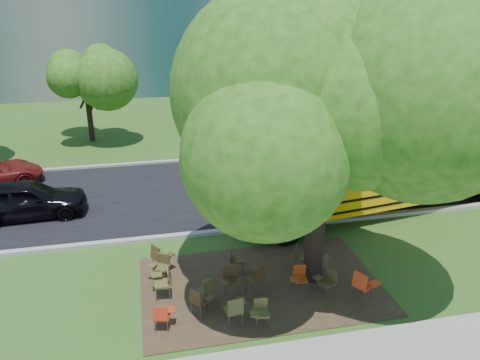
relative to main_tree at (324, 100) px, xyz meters
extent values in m
plane|color=#375219|center=(-2.63, 0.45, -5.48)|extent=(160.00, 160.00, 0.00)
cube|color=#382819|center=(-1.63, -0.05, -5.46)|extent=(7.00, 4.50, 0.03)
cube|color=black|center=(-2.63, 7.45, -5.46)|extent=(80.00, 8.00, 0.04)
cube|color=gray|center=(-2.63, 3.45, -5.41)|extent=(80.00, 0.25, 0.14)
cube|color=gray|center=(-2.63, 11.55, -5.41)|extent=(80.00, 0.25, 0.14)
cylinder|color=black|center=(-7.63, 16.45, -3.73)|extent=(0.32, 0.32, 3.50)
sphere|color=#254F12|center=(-7.63, 16.45, -1.26)|extent=(4.80, 4.80, 4.80)
cylinder|color=black|center=(5.37, 14.45, -3.38)|extent=(0.38, 0.38, 4.20)
sphere|color=#254F12|center=(5.37, 14.45, -0.44)|extent=(5.60, 5.60, 5.60)
cylinder|color=black|center=(13.37, 13.45, -3.68)|extent=(0.34, 0.34, 3.60)
sphere|color=#254F12|center=(13.37, 13.45, -1.13)|extent=(5.00, 5.00, 5.00)
cylinder|color=black|center=(0.00, 0.00, -3.27)|extent=(0.56, 0.56, 4.41)
sphere|color=#254F12|center=(0.00, 0.00, 0.01)|extent=(7.20, 7.20, 7.20)
cube|color=#FFB108|center=(5.85, 4.45, -3.53)|extent=(12.33, 4.51, 2.69)
cube|color=black|center=(6.18, 4.50, -3.23)|extent=(11.69, 4.45, 0.66)
cube|color=#FFB108|center=(-0.79, 3.45, -4.38)|extent=(1.77, 2.60, 1.04)
cube|color=black|center=(5.85, 4.45, -4.21)|extent=(12.36, 4.54, 0.09)
cube|color=black|center=(5.85, 4.45, -4.62)|extent=(12.36, 4.54, 0.09)
cylinder|color=black|center=(-0.12, 2.16, -4.93)|extent=(1.13, 0.49, 1.10)
cylinder|color=black|center=(-0.53, 4.87, -4.93)|extent=(1.13, 0.49, 1.10)
cylinder|color=black|center=(8.79, 6.28, -4.93)|extent=(1.13, 0.49, 1.10)
cylinder|color=black|center=(10.31, 6.51, -4.93)|extent=(1.13, 0.49, 1.10)
cube|color=#AE2812|center=(-4.59, -1.41, -5.06)|extent=(0.47, 0.45, 0.05)
cube|color=#AE2812|center=(-4.63, -1.57, -4.85)|extent=(0.38, 0.17, 0.37)
cube|color=#AE2812|center=(-4.35, -1.33, -4.94)|extent=(0.26, 0.30, 0.03)
cylinder|color=slate|center=(-4.71, -1.22, -5.27)|extent=(0.02, 0.02, 0.42)
cylinder|color=slate|center=(-4.48, -1.60, -5.27)|extent=(0.02, 0.02, 0.42)
cube|color=#422F17|center=(-3.57, -0.98, -5.04)|extent=(0.56, 0.56, 0.05)
cube|color=#422F17|center=(-3.70, -1.09, -4.83)|extent=(0.32, 0.35, 0.39)
cube|color=#422F17|center=(-3.31, -1.06, -4.92)|extent=(0.34, 0.34, 0.03)
cylinder|color=slate|center=(-3.55, -0.74, -5.26)|extent=(0.02, 0.02, 0.43)
cylinder|color=slate|center=(-3.58, -1.21, -5.26)|extent=(0.02, 0.02, 0.43)
cube|color=#473F1E|center=(-3.37, -0.53, -5.05)|extent=(0.55, 0.55, 0.05)
cube|color=#473F1E|center=(-3.27, -0.67, -4.83)|extent=(0.36, 0.30, 0.38)
cube|color=#473F1E|center=(-3.26, -0.29, -4.93)|extent=(0.33, 0.34, 0.03)
cylinder|color=slate|center=(-3.59, -0.50, -5.26)|extent=(0.02, 0.02, 0.43)
cylinder|color=slate|center=(-3.14, -0.57, -5.26)|extent=(0.02, 0.02, 0.43)
cube|color=#442F18|center=(-2.57, -0.39, -4.99)|extent=(0.46, 0.44, 0.05)
cube|color=#442F18|center=(-2.57, -0.19, -4.75)|extent=(0.44, 0.11, 0.44)
cube|color=#442F18|center=(-2.82, -0.55, -4.86)|extent=(0.24, 0.31, 0.03)
cylinder|color=slate|center=(-2.38, -0.57, -5.23)|extent=(0.03, 0.03, 0.49)
cylinder|color=slate|center=(-2.75, -0.21, -5.23)|extent=(0.03, 0.03, 0.49)
cube|color=#48441F|center=(-2.77, -1.60, -5.01)|extent=(0.48, 0.46, 0.05)
cube|color=#48441F|center=(-2.75, -1.79, -4.78)|extent=(0.42, 0.14, 0.42)
cube|color=#48441F|center=(-2.54, -1.43, -4.88)|extent=(0.26, 0.31, 0.03)
cylinder|color=slate|center=(-2.96, -1.44, -5.24)|extent=(0.02, 0.02, 0.47)
cylinder|color=slate|center=(-2.58, -1.76, -5.24)|extent=(0.02, 0.02, 0.47)
cube|color=brown|center=(-2.08, -1.82, -5.07)|extent=(0.41, 0.39, 0.05)
cube|color=brown|center=(-2.06, -1.66, -4.87)|extent=(0.37, 0.12, 0.36)
cube|color=brown|center=(-2.30, -1.93, -4.96)|extent=(0.22, 0.27, 0.03)
cylinder|color=slate|center=(-1.94, -1.99, -5.27)|extent=(0.02, 0.02, 0.41)
cylinder|color=slate|center=(-2.22, -1.65, -5.27)|extent=(0.02, 0.02, 0.41)
cube|color=#443D1D|center=(0.09, -0.91, -5.05)|extent=(0.51, 0.52, 0.05)
cube|color=#443D1D|center=(0.24, -0.83, -4.84)|extent=(0.24, 0.38, 0.38)
cube|color=#443D1D|center=(-0.13, -0.76, -4.93)|extent=(0.33, 0.30, 0.03)
cylinder|color=slate|center=(0.01, -1.12, -5.26)|extent=(0.02, 0.02, 0.43)
cylinder|color=slate|center=(0.16, -0.69, -5.26)|extent=(0.02, 0.02, 0.43)
cube|color=red|center=(0.99, -1.32, -4.98)|extent=(0.61, 0.62, 0.06)
cube|color=red|center=(0.82, -1.42, -4.74)|extent=(0.31, 0.44, 0.44)
cube|color=red|center=(1.25, -1.48, -4.85)|extent=(0.39, 0.36, 0.03)
cylinder|color=slate|center=(1.06, -1.07, -5.23)|extent=(0.03, 0.03, 0.50)
cylinder|color=slate|center=(0.92, -1.58, -5.23)|extent=(0.03, 0.03, 0.50)
cube|color=#504922|center=(-4.50, -0.05, -4.98)|extent=(0.47, 0.49, 0.05)
cube|color=#504922|center=(-4.30, -0.06, -4.74)|extent=(0.13, 0.44, 0.44)
cube|color=#504922|center=(-4.63, 0.22, -4.85)|extent=(0.32, 0.26, 0.03)
cylinder|color=slate|center=(-4.69, -0.23, -5.23)|extent=(0.03, 0.03, 0.49)
cylinder|color=slate|center=(-4.30, 0.13, -5.23)|extent=(0.03, 0.03, 0.49)
cube|color=#4E4622|center=(-4.47, 0.89, -5.04)|extent=(0.54, 0.53, 0.05)
cube|color=#4E4622|center=(-4.39, 1.04, -4.83)|extent=(0.38, 0.27, 0.39)
cube|color=#4E4622|center=(-4.74, 0.89, -4.93)|extent=(0.32, 0.34, 0.03)
cylinder|color=slate|center=(-4.41, 0.67, -5.26)|extent=(0.02, 0.02, 0.43)
cylinder|color=slate|center=(-4.53, 1.12, -5.26)|extent=(0.02, 0.02, 0.43)
cube|color=#4A311A|center=(-2.16, 0.81, -5.04)|extent=(0.49, 0.50, 0.05)
cube|color=#4A311A|center=(-2.33, 0.86, -4.82)|extent=(0.20, 0.40, 0.39)
cube|color=#4A311A|center=(-2.10, 0.55, -4.92)|extent=(0.32, 0.28, 0.03)
cylinder|color=slate|center=(-1.96, 0.92, -5.26)|extent=(0.02, 0.02, 0.44)
cylinder|color=slate|center=(-2.37, 0.70, -5.26)|extent=(0.02, 0.02, 0.44)
cube|color=#3F2A16|center=(-1.89, -0.32, -5.00)|extent=(0.61, 0.60, 0.05)
cube|color=#3F2A16|center=(-1.77, -0.47, -4.77)|extent=(0.39, 0.34, 0.42)
cube|color=#3F2A16|center=(-1.79, -0.05, -4.88)|extent=(0.36, 0.37, 0.03)
cylinder|color=slate|center=(-2.14, -0.30, -5.24)|extent=(0.03, 0.03, 0.47)
cylinder|color=slate|center=(-1.64, -0.35, -5.24)|extent=(0.03, 0.03, 0.47)
cube|color=#4F4322|center=(-0.20, 0.56, -5.05)|extent=(0.51, 0.52, 0.05)
cube|color=#4F4322|center=(-0.36, 0.64, -4.85)|extent=(0.25, 0.37, 0.38)
cube|color=#4F4322|center=(-0.19, 0.30, -4.94)|extent=(0.33, 0.30, 0.03)
cylinder|color=slate|center=(0.01, 0.64, -5.26)|extent=(0.02, 0.02, 0.42)
cylinder|color=slate|center=(-0.42, 0.49, -5.26)|extent=(0.02, 0.02, 0.42)
cube|color=#433B1D|center=(0.23, 0.05, -5.02)|extent=(0.47, 0.45, 0.05)
cube|color=#433B1D|center=(0.21, -0.13, -4.80)|extent=(0.41, 0.14, 0.40)
cube|color=#433B1D|center=(0.49, 0.16, -4.90)|extent=(0.25, 0.31, 0.03)
cylinder|color=slate|center=(0.08, 0.24, -5.25)|extent=(0.02, 0.02, 0.45)
cylinder|color=slate|center=(0.38, -0.14, -5.25)|extent=(0.02, 0.02, 0.45)
cube|color=#A63C11|center=(-0.59, -0.55, -5.06)|extent=(0.43, 0.41, 0.05)
cube|color=#A63C11|center=(-0.57, -0.39, -4.86)|extent=(0.37, 0.13, 0.37)
cube|color=#A63C11|center=(-0.82, -0.65, -4.96)|extent=(0.23, 0.28, 0.03)
cylinder|color=slate|center=(-0.45, -0.72, -5.27)|extent=(0.02, 0.02, 0.41)
cylinder|color=slate|center=(-0.72, -0.38, -5.27)|extent=(0.02, 0.02, 0.41)
cube|color=#472B19|center=(-4.46, 1.43, -5.00)|extent=(0.60, 0.61, 0.05)
cube|color=#472B19|center=(-4.62, 1.33, -4.76)|extent=(0.32, 0.41, 0.43)
cube|color=#472B19|center=(-4.19, 1.30, -4.87)|extent=(0.38, 0.36, 0.03)
cylinder|color=slate|center=(-4.40, 1.68, -5.24)|extent=(0.03, 0.03, 0.48)
cylinder|color=slate|center=(-4.51, 1.18, -5.24)|extent=(0.03, 0.03, 0.48)
imported|color=black|center=(-9.25, 6.36, -4.73)|extent=(4.46, 1.96, 1.49)
camera|label=1|loc=(-4.73, -11.40, 2.57)|focal=35.00mm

